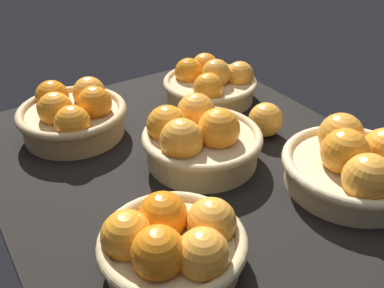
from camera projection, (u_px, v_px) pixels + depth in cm
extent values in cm
cube|color=black|center=(191.00, 168.00, 86.50)|extent=(84.00, 72.00, 3.00)
cylinder|color=tan|center=(173.00, 252.00, 62.65)|extent=(19.71, 19.71, 4.26)
torus|color=tan|center=(172.00, 241.00, 61.51)|extent=(21.58, 21.58, 1.87)
sphere|color=#F49E33|center=(211.00, 222.00, 62.83)|extent=(7.43, 7.43, 7.43)
sphere|color=orange|center=(158.00, 253.00, 56.82)|extent=(7.43, 7.43, 7.43)
sphere|color=orange|center=(163.00, 216.00, 63.37)|extent=(7.43, 7.43, 7.43)
sphere|color=#F49E33|center=(203.00, 255.00, 57.43)|extent=(7.43, 7.43, 7.43)
sphere|color=orange|center=(127.00, 236.00, 60.25)|extent=(7.43, 7.43, 7.43)
cylinder|color=#D3BC8C|center=(350.00, 174.00, 78.09)|extent=(23.15, 23.15, 4.85)
torus|color=#D3BC8C|center=(353.00, 163.00, 76.79)|extent=(25.08, 25.08, 1.93)
sphere|color=orange|center=(345.00, 152.00, 74.91)|extent=(8.40, 8.40, 8.40)
sphere|color=#F49E33|center=(368.00, 179.00, 70.05)|extent=(8.40, 8.40, 8.40)
sphere|color=#F49E33|center=(341.00, 135.00, 81.07)|extent=(8.40, 8.40, 8.40)
cylinder|color=tan|center=(202.00, 148.00, 84.71)|extent=(21.65, 21.65, 5.53)
torus|color=tan|center=(202.00, 136.00, 83.22)|extent=(23.36, 23.36, 1.70)
sphere|color=orange|center=(219.00, 129.00, 80.90)|extent=(8.06, 8.06, 8.06)
sphere|color=#F49E33|center=(196.00, 113.00, 88.46)|extent=(8.06, 8.06, 8.06)
sphere|color=orange|center=(167.00, 126.00, 83.71)|extent=(8.06, 8.06, 8.06)
sphere|color=#F49E33|center=(182.00, 140.00, 78.67)|extent=(8.06, 8.06, 8.06)
cylinder|color=tan|center=(74.00, 123.00, 93.21)|extent=(21.25, 21.25, 5.51)
torus|color=tan|center=(72.00, 111.00, 91.73)|extent=(23.16, 23.16, 1.91)
sphere|color=orange|center=(55.00, 109.00, 88.36)|extent=(7.23, 7.23, 7.23)
sphere|color=orange|center=(95.00, 103.00, 90.42)|extent=(7.23, 7.23, 7.23)
sphere|color=orange|center=(73.00, 123.00, 85.53)|extent=(7.23, 7.23, 7.23)
sphere|color=orange|center=(52.00, 97.00, 94.87)|extent=(7.23, 7.23, 7.23)
sphere|color=#F49E33|center=(89.00, 93.00, 95.75)|extent=(7.23, 7.23, 7.23)
cylinder|color=tan|center=(210.00, 90.00, 108.04)|extent=(21.58, 21.58, 4.46)
torus|color=tan|center=(210.00, 82.00, 106.84)|extent=(23.15, 23.15, 1.57)
sphere|color=#F49E33|center=(216.00, 73.00, 105.38)|extent=(7.04, 7.04, 7.04)
sphere|color=orange|center=(189.00, 72.00, 108.40)|extent=(7.04, 7.04, 7.04)
sphere|color=orange|center=(205.00, 67.00, 111.41)|extent=(7.04, 7.04, 7.04)
sphere|color=orange|center=(208.00, 88.00, 100.21)|extent=(7.04, 7.04, 7.04)
sphere|color=#F49E33|center=(240.00, 75.00, 107.34)|extent=(7.04, 7.04, 7.04)
sphere|color=#F49E33|center=(264.00, 119.00, 92.72)|extent=(7.38, 7.38, 7.38)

